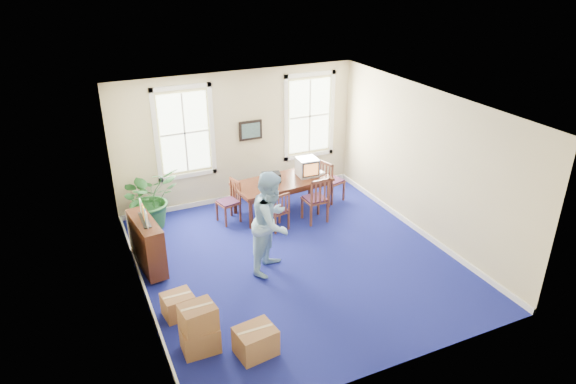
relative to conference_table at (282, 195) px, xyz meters
name	(u,v)px	position (x,y,z in m)	size (l,w,h in m)	color
floor	(296,260)	(-0.66, -2.15, -0.39)	(6.50, 6.50, 0.00)	navy
ceiling	(297,106)	(-0.66, -2.15, 2.81)	(6.50, 6.50, 0.00)	white
wall_back	(238,137)	(-0.66, 1.10, 1.21)	(6.50, 6.50, 0.00)	beige
wall_front	(399,279)	(-0.66, -5.40, 1.21)	(6.50, 6.50, 0.00)	beige
wall_left	(134,220)	(-3.66, -2.15, 1.21)	(6.50, 6.50, 0.00)	beige
wall_right	(425,164)	(2.34, -2.15, 1.21)	(6.50, 6.50, 0.00)	beige
baseboard_back	(241,195)	(-0.66, 1.07, -0.33)	(6.00, 0.04, 0.12)	white
baseboard_left	(147,295)	(-3.63, -2.15, -0.33)	(0.04, 6.50, 0.12)	white
baseboard_right	(416,228)	(2.31, -2.15, -0.33)	(0.04, 6.50, 0.12)	white
window_left	(184,133)	(-1.96, 1.08, 1.51)	(1.40, 0.12, 2.20)	white
window_right	(309,116)	(1.24, 1.08, 1.51)	(1.40, 0.12, 2.20)	white
wall_picture	(251,130)	(-0.36, 1.05, 1.36)	(0.58, 0.06, 0.48)	black
conference_table	(282,195)	(0.00, 0.00, 0.00)	(2.29, 1.04, 0.78)	#472213
crt_tv	(307,167)	(0.68, 0.05, 0.60)	(0.47, 0.51, 0.43)	#B7B7BC
game_console	(320,173)	(0.99, 0.00, 0.42)	(0.17, 0.22, 0.05)	white
equipment_bag	(271,177)	(-0.26, 0.05, 0.50)	(0.43, 0.28, 0.21)	black
chair_near_left	(277,210)	(-0.47, -0.78, 0.07)	(0.41, 0.41, 0.92)	brown
chair_near_right	(315,199)	(0.47, -0.78, 0.17)	(0.50, 0.50, 1.11)	brown
chair_end_left	(228,202)	(-1.35, 0.00, 0.11)	(0.45, 0.45, 0.99)	brown
chair_end_right	(332,180)	(1.35, 0.00, 0.14)	(0.48, 0.48, 1.07)	brown
man	(272,222)	(-1.20, -2.20, 0.63)	(0.99, 0.77, 2.03)	#86B3D5
credenza	(147,246)	(-3.39, -1.19, 0.11)	(0.37, 1.28, 1.00)	#472213
brochure_rack	(144,215)	(-3.37, -1.19, 0.78)	(0.13, 0.76, 0.34)	#99999E
potted_plant	(150,198)	(-2.99, 0.51, 0.31)	(1.26, 1.10, 1.41)	#1E5422
cardboard_boxes	(211,319)	(-2.90, -3.73, 0.04)	(1.51, 1.51, 0.86)	#98663D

